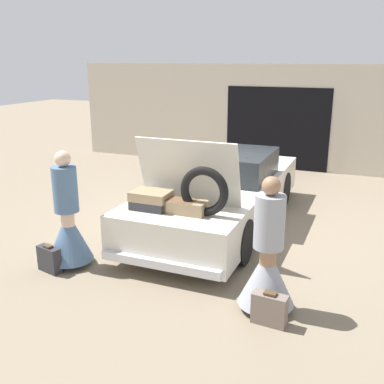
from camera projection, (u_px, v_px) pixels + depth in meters
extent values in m
plane|color=#7F705B|center=(220.00, 223.00, 8.32)|extent=(40.00, 40.00, 0.00)
cube|color=beige|center=(278.00, 117.00, 12.13)|extent=(12.00, 0.12, 2.80)
cube|color=black|center=(277.00, 129.00, 12.15)|extent=(2.80, 0.02, 2.20)
cube|color=silver|center=(220.00, 197.00, 8.17)|extent=(1.85, 4.95, 0.64)
cube|color=#1E2328|center=(226.00, 164.00, 8.28)|extent=(1.63, 1.58, 0.48)
cylinder|color=black|center=(206.00, 181.00, 9.89)|extent=(0.18, 0.69, 0.69)
cylinder|color=black|center=(283.00, 189.00, 9.27)|extent=(0.18, 0.69, 0.69)
cylinder|color=black|center=(140.00, 226.00, 7.22)|extent=(0.18, 0.69, 0.69)
cylinder|color=black|center=(243.00, 242.00, 6.59)|extent=(0.18, 0.69, 0.69)
cube|color=silver|center=(159.00, 264.00, 6.01)|extent=(1.76, 0.10, 0.12)
cube|color=silver|center=(188.00, 172.00, 6.60)|extent=(1.57, 0.33, 1.00)
cube|color=#2D2D33|center=(151.00, 204.00, 6.54)|extent=(0.53, 0.42, 0.13)
cube|color=#9E8460|center=(188.00, 207.00, 6.32)|extent=(0.54, 0.30, 0.18)
cube|color=#9E8460|center=(151.00, 196.00, 6.50)|extent=(0.55, 0.41, 0.13)
cube|color=brown|center=(178.00, 206.00, 6.38)|extent=(0.53, 0.28, 0.19)
torus|color=black|center=(204.00, 191.00, 6.16)|extent=(0.70, 0.12, 0.70)
cylinder|color=beige|center=(69.00, 238.00, 6.54)|extent=(0.19, 0.19, 0.83)
cone|color=slate|center=(69.00, 236.00, 6.52)|extent=(0.67, 0.67, 0.75)
cylinder|color=slate|center=(65.00, 189.00, 6.32)|extent=(0.35, 0.35, 0.66)
sphere|color=beige|center=(63.00, 159.00, 6.20)|extent=(0.22, 0.22, 0.22)
cylinder|color=#997051|center=(267.00, 279.00, 5.36)|extent=(0.20, 0.20, 0.81)
cone|color=#9399A3|center=(267.00, 276.00, 5.35)|extent=(0.68, 0.68, 0.73)
cylinder|color=#9399A3|center=(270.00, 222.00, 5.15)|extent=(0.36, 0.36, 0.64)
sphere|color=#997051|center=(271.00, 186.00, 5.03)|extent=(0.22, 0.22, 0.22)
cube|color=#2D2D33|center=(49.00, 259.00, 6.38)|extent=(0.40, 0.23, 0.37)
cube|color=#4C3823|center=(48.00, 246.00, 6.32)|extent=(0.15, 0.11, 0.02)
cube|color=#75665B|center=(269.00, 309.00, 5.11)|extent=(0.41, 0.20, 0.37)
cube|color=#4C3823|center=(270.00, 293.00, 5.05)|extent=(0.15, 0.11, 0.02)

